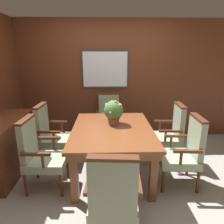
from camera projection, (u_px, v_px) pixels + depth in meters
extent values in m
plane|color=#A39E93|center=(115.00, 180.00, 2.93)|extent=(14.00, 14.00, 0.00)
cube|color=#5B2D19|center=(111.00, 81.00, 4.19)|extent=(7.20, 0.06, 2.45)
cube|color=white|center=(105.00, 69.00, 4.07)|extent=(0.90, 0.01, 0.70)
cube|color=#38332D|center=(105.00, 50.00, 3.97)|extent=(0.97, 0.02, 0.04)
cube|color=#38332D|center=(105.00, 87.00, 4.18)|extent=(0.97, 0.02, 0.04)
cube|color=#38332D|center=(82.00, 69.00, 4.06)|extent=(0.03, 0.02, 0.70)
cube|color=#38332D|center=(128.00, 69.00, 4.09)|extent=(0.04, 0.02, 0.70)
cube|color=brown|center=(74.00, 178.00, 2.41)|extent=(0.09, 0.09, 0.69)
cube|color=brown|center=(153.00, 176.00, 2.44)|extent=(0.09, 0.09, 0.69)
cube|color=brown|center=(85.00, 135.00, 3.67)|extent=(0.09, 0.09, 0.69)
cube|color=brown|center=(137.00, 134.00, 3.70)|extent=(0.09, 0.09, 0.69)
cube|color=brown|center=(112.00, 133.00, 2.97)|extent=(1.11, 1.47, 0.09)
cube|color=brown|center=(112.00, 129.00, 2.95)|extent=(1.17, 1.53, 0.04)
cylinder|color=#562B19|center=(148.00, 145.00, 3.66)|extent=(0.04, 0.04, 0.33)
cylinder|color=#562B19|center=(152.00, 156.00, 3.27)|extent=(0.04, 0.04, 0.33)
cylinder|color=#562B19|center=(173.00, 146.00, 3.64)|extent=(0.04, 0.04, 0.33)
cylinder|color=#562B19|center=(180.00, 157.00, 3.26)|extent=(0.04, 0.04, 0.33)
cube|color=#93A384|center=(164.00, 139.00, 3.39)|extent=(0.55, 0.49, 0.11)
cube|color=#93A384|center=(179.00, 121.00, 3.30)|extent=(0.11, 0.43, 0.53)
cube|color=#562B19|center=(180.00, 105.00, 3.22)|extent=(0.12, 0.43, 0.03)
cylinder|color=#562B19|center=(160.00, 126.00, 3.58)|extent=(0.04, 0.04, 0.18)
cube|color=#562B19|center=(164.00, 121.00, 3.55)|extent=(0.37, 0.06, 0.04)
cylinder|color=#562B19|center=(165.00, 136.00, 3.13)|extent=(0.04, 0.04, 0.18)
cube|color=#562B19|center=(171.00, 131.00, 3.10)|extent=(0.37, 0.06, 0.04)
cylinder|color=#562B19|center=(68.00, 158.00, 3.22)|extent=(0.04, 0.04, 0.33)
cylinder|color=#562B19|center=(73.00, 147.00, 3.60)|extent=(0.04, 0.04, 0.33)
cylinder|color=#562B19|center=(40.00, 157.00, 3.23)|extent=(0.04, 0.04, 0.33)
cylinder|color=#562B19|center=(48.00, 146.00, 3.61)|extent=(0.04, 0.04, 0.33)
cube|color=#93A384|center=(57.00, 140.00, 3.35)|extent=(0.54, 0.48, 0.11)
cube|color=#93A384|center=(42.00, 122.00, 3.27)|extent=(0.10, 0.42, 0.53)
cube|color=#562B19|center=(40.00, 106.00, 3.19)|extent=(0.11, 0.43, 0.03)
cylinder|color=#562B19|center=(54.00, 138.00, 3.08)|extent=(0.04, 0.04, 0.18)
cube|color=#562B19|center=(48.00, 132.00, 3.06)|extent=(0.36, 0.06, 0.04)
cylinder|color=#562B19|center=(62.00, 127.00, 3.54)|extent=(0.04, 0.04, 0.18)
cube|color=#562B19|center=(57.00, 122.00, 3.51)|extent=(0.36, 0.06, 0.04)
cylinder|color=#562B19|center=(61.00, 185.00, 2.56)|extent=(0.04, 0.04, 0.33)
cylinder|color=#562B19|center=(68.00, 168.00, 2.94)|extent=(0.04, 0.04, 0.33)
cylinder|color=#562B19|center=(26.00, 185.00, 2.56)|extent=(0.04, 0.04, 0.33)
cylinder|color=#562B19|center=(37.00, 168.00, 2.94)|extent=(0.04, 0.04, 0.33)
cube|color=#93A384|center=(47.00, 162.00, 2.68)|extent=(0.53, 0.47, 0.11)
cube|color=#93A384|center=(28.00, 140.00, 2.59)|extent=(0.09, 0.42, 0.53)
cube|color=#562B19|center=(25.00, 120.00, 2.52)|extent=(0.10, 0.42, 0.03)
cylinder|color=#562B19|center=(43.00, 161.00, 2.42)|extent=(0.04, 0.04, 0.18)
cube|color=#562B19|center=(36.00, 154.00, 2.39)|extent=(0.36, 0.05, 0.04)
cylinder|color=#562B19|center=(54.00, 144.00, 2.87)|extent=(0.04, 0.04, 0.18)
cube|color=#562B19|center=(48.00, 138.00, 2.85)|extent=(0.36, 0.05, 0.04)
cylinder|color=#562B19|center=(99.00, 139.00, 3.91)|extent=(0.04, 0.04, 0.33)
cylinder|color=#562B19|center=(120.00, 139.00, 3.93)|extent=(0.04, 0.04, 0.33)
cylinder|color=#562B19|center=(100.00, 131.00, 4.35)|extent=(0.04, 0.04, 0.33)
cylinder|color=#562B19|center=(118.00, 130.00, 4.37)|extent=(0.04, 0.04, 0.33)
cube|color=#93A384|center=(109.00, 125.00, 4.08)|extent=(0.46, 0.52, 0.11)
cube|color=#93A384|center=(109.00, 107.00, 4.20)|extent=(0.42, 0.08, 0.53)
cube|color=#562B19|center=(109.00, 94.00, 4.12)|extent=(0.42, 0.09, 0.03)
cylinder|color=#562B19|center=(97.00, 118.00, 3.99)|extent=(0.04, 0.04, 0.18)
cube|color=#562B19|center=(97.00, 113.00, 4.04)|extent=(0.04, 0.36, 0.04)
cylinder|color=#562B19|center=(121.00, 118.00, 4.00)|extent=(0.04, 0.04, 0.18)
cube|color=#562B19|center=(121.00, 113.00, 4.05)|extent=(0.04, 0.36, 0.04)
cylinder|color=#562B19|center=(157.00, 165.00, 3.01)|extent=(0.04, 0.04, 0.33)
cylinder|color=#562B19|center=(163.00, 181.00, 2.63)|extent=(0.04, 0.04, 0.33)
cylinder|color=#562B19|center=(188.00, 165.00, 3.00)|extent=(0.04, 0.04, 0.33)
cylinder|color=#562B19|center=(198.00, 182.00, 2.62)|extent=(0.04, 0.04, 0.33)
cube|color=#93A384|center=(177.00, 159.00, 2.75)|extent=(0.54, 0.48, 0.11)
cube|color=#93A384|center=(196.00, 138.00, 2.66)|extent=(0.10, 0.42, 0.53)
cube|color=#562B19|center=(199.00, 118.00, 2.58)|extent=(0.11, 0.43, 0.03)
cylinder|color=#562B19|center=(171.00, 142.00, 2.94)|extent=(0.04, 0.04, 0.18)
cube|color=#562B19|center=(177.00, 136.00, 2.91)|extent=(0.36, 0.06, 0.04)
cylinder|color=#562B19|center=(181.00, 158.00, 2.48)|extent=(0.04, 0.04, 0.18)
cube|color=#562B19|center=(188.00, 152.00, 2.46)|extent=(0.36, 0.06, 0.04)
cylinder|color=#562B19|center=(132.00, 203.00, 2.25)|extent=(0.04, 0.04, 0.33)
cylinder|color=#562B19|center=(97.00, 202.00, 2.26)|extent=(0.04, 0.04, 0.33)
cube|color=#93A384|center=(114.00, 201.00, 1.97)|extent=(0.50, 0.55, 0.11)
cube|color=#93A384|center=(113.00, 188.00, 1.67)|extent=(0.43, 0.11, 0.53)
cube|color=#562B19|center=(113.00, 158.00, 1.59)|extent=(0.43, 0.12, 0.03)
cylinder|color=#562B19|center=(138.00, 186.00, 1.96)|extent=(0.04, 0.04, 0.18)
cube|color=#562B19|center=(139.00, 183.00, 1.86)|extent=(0.06, 0.37, 0.04)
cylinder|color=#562B19|center=(90.00, 185.00, 1.98)|extent=(0.04, 0.04, 0.18)
cube|color=#562B19|center=(88.00, 182.00, 1.88)|extent=(0.06, 0.37, 0.04)
cylinder|color=#9E5638|center=(114.00, 121.00, 3.10)|extent=(0.17, 0.17, 0.10)
cylinder|color=#9E5638|center=(114.00, 118.00, 3.09)|extent=(0.19, 0.19, 0.02)
sphere|color=#427F3D|center=(114.00, 110.00, 3.05)|extent=(0.30, 0.30, 0.30)
sphere|color=#EC6E6A|center=(120.00, 106.00, 2.98)|extent=(0.06, 0.06, 0.06)
sphere|color=#F96776|center=(120.00, 107.00, 3.13)|extent=(0.04, 0.04, 0.04)
sphere|color=#EA667E|center=(118.00, 104.00, 3.13)|extent=(0.04, 0.04, 0.04)
sphere|color=#F3677C|center=(106.00, 105.00, 3.06)|extent=(0.05, 0.05, 0.05)
sphere|color=#EA7869|center=(116.00, 102.00, 2.98)|extent=(0.04, 0.04, 0.04)
sphere|color=#E7806D|center=(110.00, 113.00, 2.93)|extent=(0.04, 0.04, 0.04)
sphere|color=#DB757F|center=(115.00, 102.00, 2.98)|extent=(0.06, 0.06, 0.06)
sphere|color=#F37573|center=(112.00, 102.00, 3.10)|extent=(0.05, 0.05, 0.05)
cube|color=brown|center=(6.00, 147.00, 3.03)|extent=(0.47, 1.25, 0.83)
cube|color=brown|center=(2.00, 121.00, 2.91)|extent=(0.49, 1.27, 0.02)
sphere|color=#4C422D|center=(20.00, 133.00, 2.97)|extent=(0.03, 0.03, 0.03)
sphere|color=#4C422D|center=(15.00, 162.00, 2.79)|extent=(0.03, 0.03, 0.03)
sphere|color=#4C422D|center=(30.00, 144.00, 3.33)|extent=(0.03, 0.03, 0.03)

